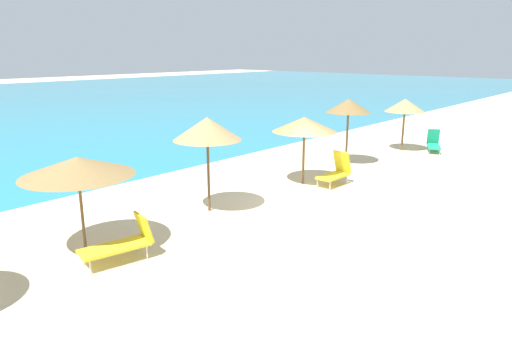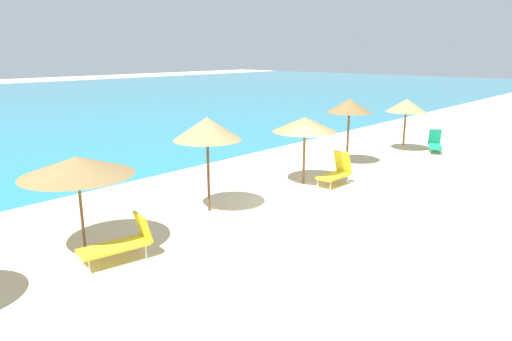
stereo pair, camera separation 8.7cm
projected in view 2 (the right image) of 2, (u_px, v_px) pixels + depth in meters
ground_plane at (310, 202)px, 15.01m from camera, size 160.00×160.00×0.00m
beach_umbrella_1 at (77, 166)px, 10.90m from camera, size 2.65×2.65×2.35m
beach_umbrella_2 at (207, 129)px, 13.61m from camera, size 2.04×2.04×2.88m
beach_umbrella_3 at (305, 124)px, 16.62m from camera, size 2.33×2.33×2.47m
beach_umbrella_4 at (349, 106)px, 19.46m from camera, size 1.92×1.92×2.82m
beach_umbrella_5 at (406, 106)px, 22.29m from camera, size 1.92×1.92×2.54m
lounge_chair_0 at (122, 242)px, 10.77m from camera, size 1.73×0.96×1.03m
lounge_chair_1 at (435, 143)px, 22.57m from camera, size 1.62×1.17×1.04m
lounge_chair_2 at (336, 171)px, 16.88m from camera, size 1.43×0.67×1.20m
beach_ball at (348, 169)px, 18.67m from camera, size 0.26×0.26×0.26m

